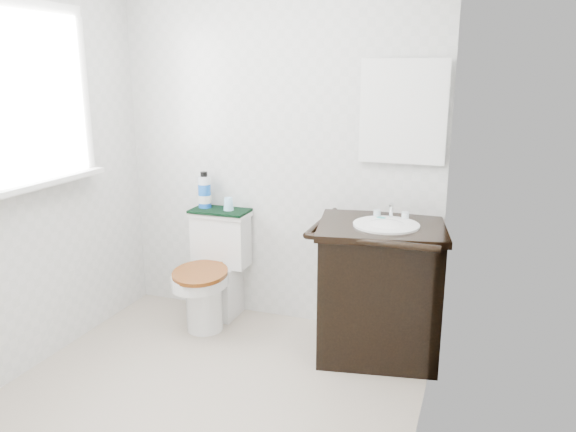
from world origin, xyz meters
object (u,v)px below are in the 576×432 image
Objects in this scene: toilet at (214,275)px; mouthwash_bottle at (205,191)px; trash_bin at (336,310)px; cup at (228,204)px; vanity at (379,286)px.

toilet is 0.58m from mouthwash_bottle.
trash_bin is at bearing -0.75° from mouthwash_bottle.
cup is at bearing -179.64° from trash_bin.
toilet is at bearing -117.25° from cup.
mouthwash_bottle reaches higher than cup.
cup is at bearing -5.24° from mouthwash_bottle.
cup is (0.19, -0.02, -0.07)m from mouthwash_bottle.
trash_bin is (-0.32, 0.20, -0.29)m from vanity.
mouthwash_bottle is 0.20m from cup.
cup is at bearing 169.96° from vanity.
toilet is 8.57× the size of cup.
trash_bin is at bearing 0.36° from cup.
cup reaches higher than trash_bin.
cup is at bearing 62.75° from toilet.
vanity is 0.47m from trash_bin.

